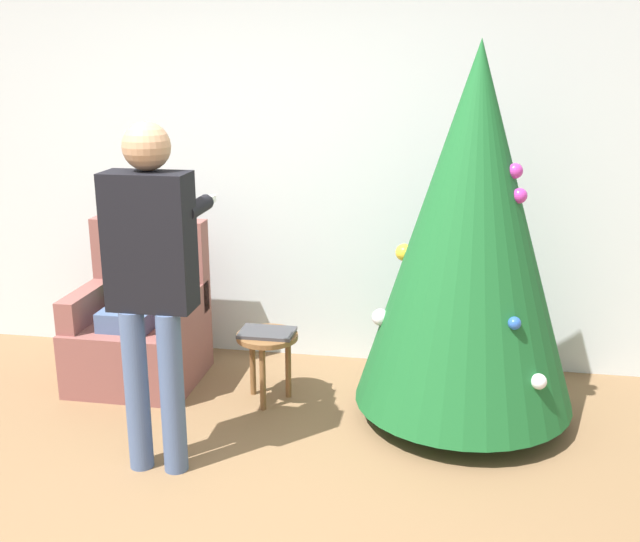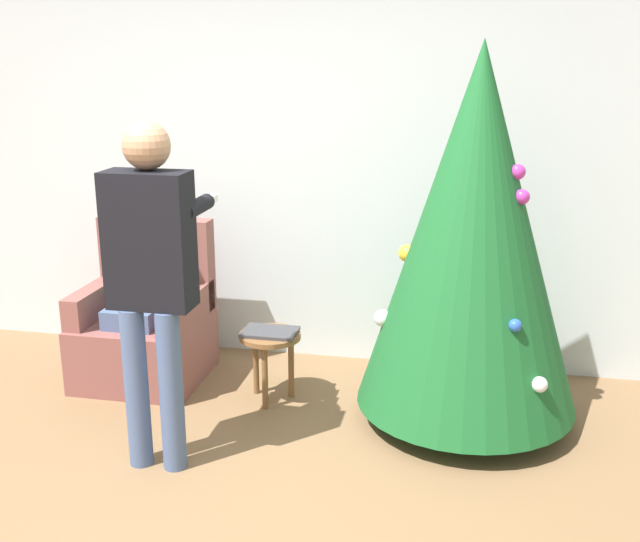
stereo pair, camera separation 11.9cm
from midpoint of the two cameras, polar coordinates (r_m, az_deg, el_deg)
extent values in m
cube|color=silver|center=(4.98, -3.47, 8.40)|extent=(8.00, 0.06, 2.70)
cylinder|color=brown|center=(4.47, 9.92, -10.18)|extent=(0.10, 0.10, 0.11)
cone|color=#195B28|center=(4.12, 10.63, 3.06)|extent=(1.23, 1.23, 1.99)
sphere|color=#B23399|center=(3.99, 14.14, 5.58)|extent=(0.08, 0.08, 0.08)
sphere|color=white|center=(4.00, 15.50, -8.12)|extent=(0.08, 0.08, 0.08)
sphere|color=gold|center=(4.25, 5.64, 1.42)|extent=(0.10, 0.10, 0.10)
sphere|color=white|center=(4.24, 3.81, -3.54)|extent=(0.10, 0.10, 0.10)
sphere|color=#2856B2|center=(3.88, 13.75, -3.89)|extent=(0.07, 0.07, 0.07)
sphere|color=#B23399|center=(3.99, 13.81, 7.41)|extent=(0.08, 0.08, 0.08)
cube|color=brown|center=(4.94, -14.32, -5.96)|extent=(0.75, 0.70, 0.41)
cube|color=brown|center=(5.02, -13.44, 0.53)|extent=(0.75, 0.14, 0.60)
cube|color=brown|center=(4.97, -17.91, -2.38)|extent=(0.12, 0.63, 0.20)
cube|color=brown|center=(4.72, -11.05, -2.88)|extent=(0.12, 0.63, 0.20)
cylinder|color=#475B84|center=(4.81, -16.38, -6.71)|extent=(0.11, 0.11, 0.41)
cylinder|color=#475B84|center=(4.73, -14.18, -6.95)|extent=(0.11, 0.11, 0.41)
cube|color=#475B84|center=(4.80, -14.78, -3.27)|extent=(0.32, 0.40, 0.12)
cube|color=#337A5B|center=(4.84, -14.31, 0.77)|extent=(0.36, 0.20, 0.50)
sphere|color=tan|center=(4.77, -14.61, 4.83)|extent=(0.20, 0.20, 0.20)
cylinder|color=#475B84|center=(3.87, -14.65, -8.82)|extent=(0.12, 0.12, 0.84)
cylinder|color=#475B84|center=(3.81, -12.09, -9.12)|extent=(0.12, 0.12, 0.84)
cube|color=black|center=(3.64, -13.78, 2.17)|extent=(0.41, 0.20, 0.66)
sphere|color=tan|center=(3.60, -14.03, 9.19)|extent=(0.23, 0.23, 0.23)
cylinder|color=black|center=(3.86, -15.18, 4.85)|extent=(0.08, 0.30, 0.08)
cylinder|color=black|center=(3.72, -10.30, 4.76)|extent=(0.08, 0.30, 0.08)
cube|color=white|center=(3.90, -9.36, 5.32)|extent=(0.04, 0.14, 0.04)
cylinder|color=brown|center=(4.47, -4.81, -5.00)|extent=(0.37, 0.37, 0.03)
cylinder|color=brown|center=(4.44, -5.16, -8.15)|extent=(0.04, 0.04, 0.40)
cylinder|color=brown|center=(4.58, -3.19, -7.29)|extent=(0.04, 0.04, 0.40)
cylinder|color=brown|center=(4.63, -5.89, -7.08)|extent=(0.04, 0.04, 0.40)
cube|color=#38383D|center=(4.46, -4.82, -4.70)|extent=(0.32, 0.22, 0.02)
camera|label=1|loc=(0.06, -90.90, -0.26)|focal=42.00mm
camera|label=2|loc=(0.06, 89.10, 0.26)|focal=42.00mm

